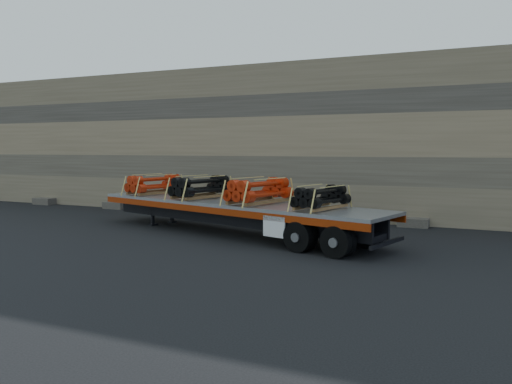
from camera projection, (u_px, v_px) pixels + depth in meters
ground at (203, 233)px, 18.63m from camera, size 120.00×120.00×0.00m
rock_wall at (270, 141)px, 24.24m from camera, size 44.00×3.00×7.00m
trailer at (232, 218)px, 18.29m from camera, size 12.45×5.62×1.23m
bundle_front at (154, 185)px, 21.04m from camera, size 1.69×2.46×0.79m
bundle_midfront at (201, 188)px, 19.24m from camera, size 1.77×2.58×0.83m
bundle_midrear at (259, 191)px, 17.39m from camera, size 1.83×2.66×0.86m
bundle_rear at (321, 198)px, 15.77m from camera, size 1.53×2.23×0.72m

